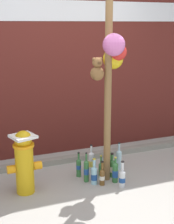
{
  "coord_description": "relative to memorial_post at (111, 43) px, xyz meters",
  "views": [
    {
      "loc": [
        -1.5,
        -3.28,
        1.96
      ],
      "look_at": [
        -0.06,
        0.34,
        0.93
      ],
      "focal_mm": 53.77,
      "sensor_mm": 36.0,
      "label": 1
    }
  ],
  "objects": [
    {
      "name": "bottle_8",
      "position": [
        0.03,
        0.18,
        -1.6
      ],
      "size": [
        0.07,
        0.07,
        0.35
      ],
      "color": "#93CCE0",
      "rests_on": "ground_plane"
    },
    {
      "name": "bottle_10",
      "position": [
        0.05,
        -0.09,
        -1.6
      ],
      "size": [
        0.08,
        0.08,
        0.34
      ],
      "color": "#337038",
      "rests_on": "ground_plane"
    },
    {
      "name": "bottle_7",
      "position": [
        0.28,
        0.25,
        -1.59
      ],
      "size": [
        0.07,
        0.07,
        0.39
      ],
      "color": "#B2DBEA",
      "rests_on": "ground_plane"
    },
    {
      "name": "memorial_post",
      "position": [
        0.0,
        0.0,
        0.0
      ],
      "size": [
        0.49,
        0.53,
        2.92
      ],
      "color": "olive",
      "rests_on": "ground_plane"
    },
    {
      "name": "bottle_1",
      "position": [
        -0.13,
        -0.1,
        -1.62
      ],
      "size": [
        0.07,
        0.07,
        0.32
      ],
      "color": "brown",
      "rests_on": "ground_plane"
    },
    {
      "name": "ground_plane",
      "position": [
        -0.22,
        -0.32,
        -1.74
      ],
      "size": [
        14.0,
        14.0,
        0.0
      ],
      "primitive_type": "plane",
      "color": "#9E9B93"
    },
    {
      "name": "fire_hydrant",
      "position": [
        -1.06,
        0.07,
        -1.34
      ],
      "size": [
        0.41,
        0.32,
        0.77
      ],
      "color": "gold",
      "rests_on": "ground_plane"
    },
    {
      "name": "curb_strip",
      "position": [
        -0.22,
        0.75,
        -1.7
      ],
      "size": [
        8.0,
        0.12,
        0.08
      ],
      "primitive_type": "cube",
      "color": "gray",
      "rests_on": "ground_plane"
    },
    {
      "name": "bottle_3",
      "position": [
        0.16,
        0.31,
        -1.6
      ],
      "size": [
        0.06,
        0.06,
        0.35
      ],
      "color": "#337038",
      "rests_on": "ground_plane"
    },
    {
      "name": "bottle_6",
      "position": [
        -0.14,
        0.24,
        -1.57
      ],
      "size": [
        0.08,
        0.08,
        0.42
      ],
      "color": "silver",
      "rests_on": "ground_plane"
    },
    {
      "name": "building_wall",
      "position": [
        -0.22,
        1.26,
        0.1
      ],
      "size": [
        10.0,
        0.21,
        3.68
      ],
      "color": "#561E19",
      "rests_on": "ground_plane"
    },
    {
      "name": "bottle_11",
      "position": [
        -0.06,
        0.1,
        -1.63
      ],
      "size": [
        0.06,
        0.06,
        0.31
      ],
      "color": "#337038",
      "rests_on": "ground_plane"
    },
    {
      "name": "bottle_9",
      "position": [
        0.08,
        -0.23,
        -1.62
      ],
      "size": [
        0.08,
        0.08,
        0.34
      ],
      "color": "silver",
      "rests_on": "ground_plane"
    },
    {
      "name": "bottle_5",
      "position": [
        0.08,
        0.07,
        -1.61
      ],
      "size": [
        0.08,
        0.08,
        0.33
      ],
      "color": "#337038",
      "rests_on": "ground_plane"
    },
    {
      "name": "bottle_0",
      "position": [
        -0.28,
        0.06,
        -1.59
      ],
      "size": [
        0.07,
        0.07,
        0.39
      ],
      "color": "#337038",
      "rests_on": "ground_plane"
    },
    {
      "name": "bottle_2",
      "position": [
        -0.22,
        -0.04,
        -1.61
      ],
      "size": [
        0.08,
        0.08,
        0.34
      ],
      "color": "#93CCE0",
      "rests_on": "ground_plane"
    },
    {
      "name": "bottle_4",
      "position": [
        -0.32,
        0.23,
        -1.6
      ],
      "size": [
        0.06,
        0.06,
        0.34
      ],
      "color": "#337038",
      "rests_on": "ground_plane"
    }
  ]
}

